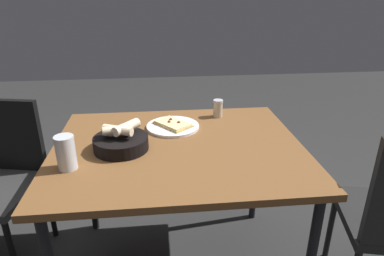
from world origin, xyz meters
The scene contains 5 objects.
dining_table centered at (0.00, 0.00, 0.67)m, with size 1.11×0.90×0.73m.
pizza_plate centered at (0.01, -0.20, 0.75)m, with size 0.26×0.26×0.04m.
bread_basket centered at (0.25, 0.01, 0.77)m, with size 0.24×0.24×0.12m.
beer_glass centered at (0.44, 0.16, 0.79)m, with size 0.07×0.07×0.14m.
pepper_shaker centered at (-0.24, -0.33, 0.78)m, with size 0.05×0.05×0.09m.
Camera 1 is at (0.08, 1.38, 1.41)m, focal length 32.03 mm.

